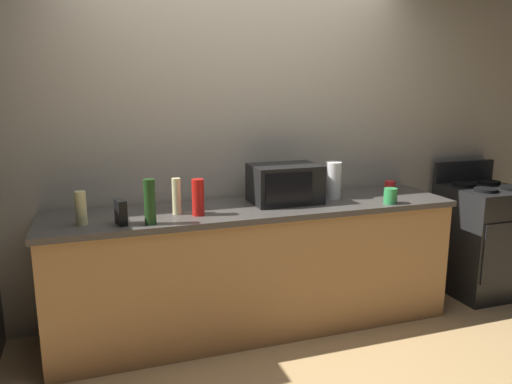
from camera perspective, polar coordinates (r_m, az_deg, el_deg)
The scene contains 13 objects.
ground_plane at distance 3.36m, azimuth 2.31°, elevation -18.32°, with size 8.00×8.00×0.00m, color tan.
back_wall at distance 3.68m, azimuth -2.07°, elevation 6.60°, with size 6.40×0.10×2.70m, color #B2A893.
counter_run at distance 3.51m, azimuth -0.00°, elevation -8.80°, with size 2.84×0.64×0.90m.
stove_range at distance 4.53m, azimuth 24.83°, elevation -4.97°, with size 0.60×0.61×1.08m.
microwave at distance 3.47m, azimuth 3.38°, elevation 0.98°, with size 0.48×0.35×0.27m.
paper_towel_roll at distance 3.63m, azimuth 8.97°, elevation 1.35°, with size 0.12×0.12×0.27m, color white.
cordless_phone at distance 3.02m, azimuth -15.46°, elevation -2.30°, with size 0.05×0.11×0.15m, color black.
bottle_wine at distance 2.97m, azimuth -12.26°, elevation -1.13°, with size 0.07×0.07×0.27m, color #1E3F19.
bottle_hot_sauce at distance 3.13m, azimuth -6.76°, elevation -0.61°, with size 0.08×0.08×0.23m, color red.
bottle_vinegar at distance 3.08m, azimuth -19.71°, elevation -1.78°, with size 0.07×0.07×0.20m, color beige.
bottle_hand_soap at distance 3.18m, azimuth -9.23°, elevation -0.49°, with size 0.06×0.06×0.23m, color beige.
mug_green at distance 3.56m, azimuth 15.38°, elevation -0.45°, with size 0.09×0.09×0.11m, color #2D8C47.
mug_red at distance 3.91m, azimuth 15.32°, elevation 0.55°, with size 0.08×0.08×0.10m, color red.
Camera 1 is at (-1.05, -2.70, 1.70)m, focal length 34.37 mm.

